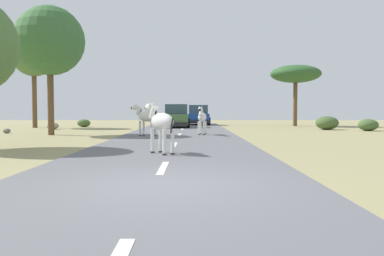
% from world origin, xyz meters
% --- Properties ---
extents(ground_plane, '(90.00, 90.00, 0.00)m').
position_xyz_m(ground_plane, '(0.00, 0.00, 0.00)').
color(ground_plane, '#998E60').
extents(road, '(6.00, 64.00, 0.05)m').
position_xyz_m(road, '(-0.12, 0.00, 0.03)').
color(road, slate).
rests_on(road, ground_plane).
extents(lane_markings, '(0.16, 56.00, 0.01)m').
position_xyz_m(lane_markings, '(-0.12, -1.00, 0.05)').
color(lane_markings, silver).
rests_on(lane_markings, road).
extents(zebra_0, '(0.59, 1.62, 1.53)m').
position_xyz_m(zebra_0, '(1.07, 13.93, 0.96)').
color(zebra_0, silver).
rests_on(zebra_0, road).
extents(zebra_1, '(1.16, 1.51, 1.61)m').
position_xyz_m(zebra_1, '(-0.41, 4.97, 1.01)').
color(zebra_1, silver).
rests_on(zebra_1, road).
extents(zebra_2, '(1.56, 1.15, 1.64)m').
position_xyz_m(zebra_2, '(-1.80, 12.97, 1.03)').
color(zebra_2, silver).
rests_on(zebra_2, road).
extents(car_0, '(2.07, 4.36, 1.74)m').
position_xyz_m(car_0, '(1.08, 28.08, 0.85)').
color(car_0, '#1E479E').
rests_on(car_0, road).
extents(car_1, '(2.03, 4.35, 1.74)m').
position_xyz_m(car_1, '(-0.64, 23.06, 0.85)').
color(car_1, '#476B38').
rests_on(car_1, road).
extents(tree_1, '(4.19, 4.19, 5.11)m').
position_xyz_m(tree_1, '(9.22, 26.14, 4.33)').
color(tree_1, brown).
rests_on(tree_1, ground_plane).
extents(tree_2, '(3.23, 3.23, 7.14)m').
position_xyz_m(tree_2, '(-11.48, 23.09, 5.47)').
color(tree_2, brown).
rests_on(tree_2, ground_plane).
extents(tree_5, '(3.75, 3.75, 7.00)m').
position_xyz_m(tree_5, '(-7.18, 14.52, 5.10)').
color(tree_5, brown).
rests_on(tree_5, ground_plane).
extents(bush_1, '(1.56, 1.41, 0.94)m').
position_xyz_m(bush_1, '(9.88, 20.18, 0.47)').
color(bush_1, '#425B2D').
rests_on(bush_1, ground_plane).
extents(bush_2, '(1.29, 1.16, 0.78)m').
position_xyz_m(bush_2, '(12.05, 18.67, 0.39)').
color(bush_2, '#425B2D').
rests_on(bush_2, ground_plane).
extents(bush_4, '(1.03, 0.93, 0.62)m').
position_xyz_m(bush_4, '(-8.09, 24.37, 0.31)').
color(bush_4, '#425B2D').
rests_on(bush_4, ground_plane).
extents(rock_0, '(0.80, 0.85, 0.50)m').
position_xyz_m(rock_0, '(-9.23, 20.56, 0.25)').
color(rock_0, gray).
rests_on(rock_0, ground_plane).
extents(rock_1, '(0.44, 0.39, 0.29)m').
position_xyz_m(rock_1, '(-10.31, 16.00, 0.15)').
color(rock_1, gray).
rests_on(rock_1, ground_plane).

